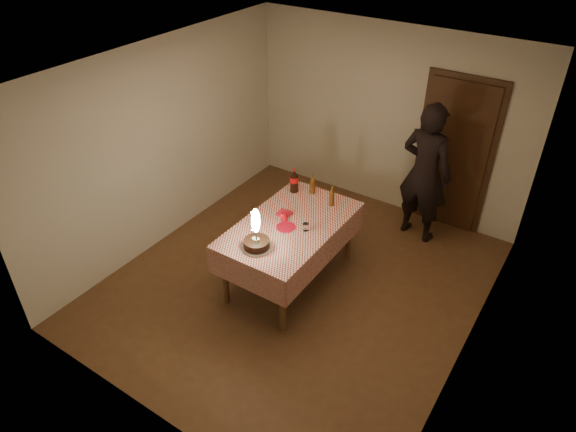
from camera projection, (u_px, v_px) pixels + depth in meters
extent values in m
cube|color=brown|center=(297.00, 282.00, 6.22)|extent=(4.00, 4.50, 0.01)
cube|color=beige|center=(387.00, 120.00, 7.05)|extent=(4.00, 0.04, 2.60)
cube|color=beige|center=(141.00, 317.00, 3.94)|extent=(4.00, 0.04, 2.60)
cube|color=beige|center=(164.00, 145.00, 6.41)|extent=(0.04, 4.50, 2.60)
cube|color=beige|center=(487.00, 254.00, 4.58)|extent=(0.04, 4.50, 2.60)
cube|color=silver|center=(300.00, 71.00, 4.77)|extent=(4.00, 4.50, 0.04)
cube|color=#472814|center=(454.00, 157.00, 6.72)|extent=(0.85, 0.05, 2.05)
sphere|color=#B28C33|center=(428.00, 154.00, 6.85)|extent=(0.06, 0.06, 0.06)
cube|color=brown|center=(290.00, 226.00, 5.84)|extent=(0.90, 1.60, 0.04)
cylinder|color=brown|center=(225.00, 276.00, 5.73)|extent=(0.07, 0.07, 0.77)
cylinder|color=brown|center=(283.00, 303.00, 5.37)|extent=(0.07, 0.07, 0.77)
cylinder|color=brown|center=(296.00, 214.00, 6.75)|extent=(0.07, 0.07, 0.77)
cylinder|color=brown|center=(349.00, 234.00, 6.40)|extent=(0.07, 0.07, 0.77)
cube|color=beige|center=(290.00, 224.00, 5.82)|extent=(1.02, 1.72, 0.01)
cube|color=beige|center=(245.00, 277.00, 5.33)|extent=(1.02, 0.01, 0.34)
cube|color=beige|center=(327.00, 203.00, 6.51)|extent=(1.02, 0.01, 0.34)
cube|color=beige|center=(255.00, 223.00, 6.15)|extent=(0.01, 1.72, 0.34)
cube|color=beige|center=(328.00, 251.00, 5.69)|extent=(0.01, 1.72, 0.34)
cylinder|color=white|center=(257.00, 247.00, 5.45)|extent=(0.35, 0.35, 0.01)
cylinder|color=black|center=(257.00, 243.00, 5.43)|extent=(0.28, 0.28, 0.08)
cylinder|color=white|center=(256.00, 239.00, 5.42)|extent=(0.07, 0.07, 0.00)
sphere|color=red|center=(259.00, 241.00, 5.38)|extent=(0.02, 0.02, 0.02)
cube|color=#19721E|center=(259.00, 243.00, 5.37)|extent=(0.02, 0.01, 0.00)
cube|color=#19721E|center=(257.00, 242.00, 5.38)|extent=(0.01, 0.02, 0.00)
cylinder|color=#262628|center=(256.00, 236.00, 5.37)|extent=(0.01, 0.01, 0.12)
ellipsoid|color=#FFF2BF|center=(256.00, 221.00, 5.27)|extent=(0.09, 0.09, 0.29)
sphere|color=white|center=(256.00, 229.00, 5.33)|extent=(0.04, 0.04, 0.04)
cylinder|color=#B90C24|center=(286.00, 227.00, 5.75)|extent=(0.22, 0.22, 0.01)
cylinder|color=red|center=(284.00, 217.00, 5.85)|extent=(0.08, 0.08, 0.10)
cylinder|color=white|center=(306.00, 227.00, 5.68)|extent=(0.07, 0.07, 0.09)
cube|color=red|center=(284.00, 214.00, 5.97)|extent=(0.15, 0.15, 0.02)
cylinder|color=black|center=(294.00, 184.00, 6.34)|extent=(0.10, 0.10, 0.22)
cylinder|color=red|center=(294.00, 179.00, 6.31)|extent=(0.10, 0.10, 0.07)
cone|color=black|center=(294.00, 173.00, 6.26)|extent=(0.10, 0.10, 0.08)
cylinder|color=red|center=(294.00, 170.00, 6.23)|extent=(0.03, 0.03, 0.02)
cylinder|color=#5D3210|center=(313.00, 187.00, 6.32)|extent=(0.06, 0.06, 0.18)
cone|color=#5D3210|center=(313.00, 178.00, 6.26)|extent=(0.06, 0.06, 0.06)
cylinder|color=olive|center=(313.00, 176.00, 6.24)|extent=(0.02, 0.02, 0.02)
cylinder|color=#5D3210|center=(332.00, 199.00, 6.09)|extent=(0.06, 0.06, 0.18)
cone|color=#5D3210|center=(332.00, 190.00, 6.02)|extent=(0.06, 0.06, 0.06)
cylinder|color=olive|center=(332.00, 187.00, 6.00)|extent=(0.02, 0.02, 0.02)
imported|color=black|center=(425.00, 173.00, 6.53)|extent=(0.75, 0.55, 1.89)
cube|color=black|center=(439.00, 121.00, 6.24)|extent=(0.14, 0.11, 0.10)
cylinder|color=black|center=(442.00, 119.00, 6.28)|extent=(0.09, 0.09, 0.08)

